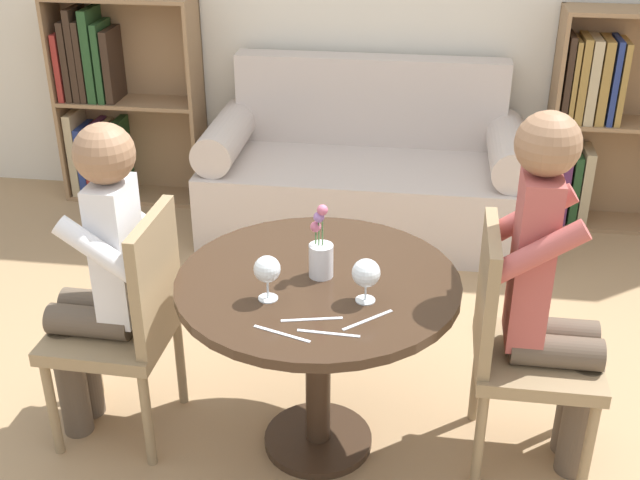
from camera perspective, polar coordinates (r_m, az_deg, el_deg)
The scene contains 16 objects.
ground_plane at distance 3.09m, azimuth -0.13°, elevation -14.18°, with size 16.00×16.00×0.00m, color tan.
round_table at distance 2.75m, azimuth -0.15°, elevation -5.23°, with size 0.96×0.96×0.71m.
couch at distance 4.50m, azimuth 3.19°, elevation 4.52°, with size 1.75×0.80×0.92m.
bookshelf_left at distance 5.00m, azimuth -14.55°, elevation 9.35°, with size 0.85×0.28×1.22m.
bookshelf_right at distance 4.74m, azimuth 19.64°, elevation 7.91°, with size 0.85×0.28×1.22m.
chair_left at distance 2.94m, azimuth -13.43°, elevation -5.43°, with size 0.43×0.43×0.90m.
chair_right at distance 2.82m, azimuth 13.83°, elevation -6.94°, with size 0.42×0.42×0.90m.
person_left at distance 2.90m, azimuth -15.39°, elevation -2.61°, with size 0.42×0.35×1.22m.
person_right at distance 2.73m, azimuth 16.08°, elevation -3.62°, with size 0.42×0.34×1.30m.
wine_glass_left at distance 2.52m, azimuth -3.78°, elevation -2.18°, with size 0.09×0.09×0.15m.
wine_glass_right at distance 2.51m, azimuth 3.29°, elevation -2.44°, with size 0.09×0.09×0.15m.
flower_vase at distance 2.66m, azimuth 0.05°, elevation -1.00°, with size 0.08×0.08×0.26m.
knife_left_setting at distance 2.46m, azimuth 3.41°, elevation -5.70°, with size 0.15×0.14×0.00m.
fork_left_setting at distance 2.46m, azimuth -0.59°, elevation -5.66°, with size 0.19×0.05×0.00m.
knife_right_setting at distance 2.40m, azimuth -2.74°, elevation -6.67°, with size 0.18×0.07×0.00m.
fork_right_setting at distance 2.40m, azimuth 0.61°, elevation -6.65°, with size 0.19×0.02×0.00m.
Camera 1 is at (0.33, -2.30, 2.04)m, focal length 45.00 mm.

